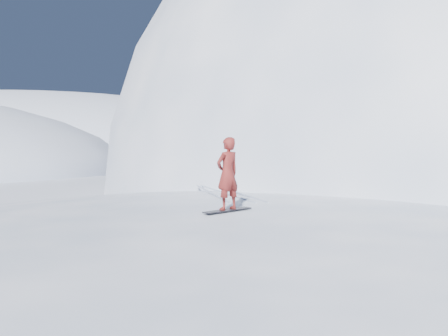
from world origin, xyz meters
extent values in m
plane|color=white|center=(0.00, 0.00, 0.00)|extent=(400.00, 400.00, 0.00)
ellipsoid|color=white|center=(1.00, 3.00, 0.00)|extent=(36.00, 28.00, 4.80)
ellipsoid|color=white|center=(10.00, 20.00, 0.00)|extent=(28.00, 24.00, 18.00)
ellipsoid|color=white|center=(-40.00, 110.00, 0.00)|extent=(140.00, 90.00, 36.00)
ellipsoid|color=white|center=(-2.00, 6.00, 0.00)|extent=(7.00, 6.30, 1.00)
ellipsoid|color=white|center=(7.00, 4.00, 0.00)|extent=(4.00, 3.60, 0.60)
cube|color=black|center=(-0.57, 1.25, 2.41)|extent=(1.42, 1.12, 0.03)
imported|color=maroon|center=(-0.57, 1.25, 3.40)|extent=(0.85, 0.79, 1.95)
cube|color=silver|center=(-0.72, 5.65, 2.42)|extent=(0.85, 5.96, 0.04)
cube|color=silver|center=(-0.24, 5.65, 2.42)|extent=(1.47, 5.85, 0.04)
cube|color=silver|center=(0.28, 5.65, 2.42)|extent=(1.16, 5.91, 0.04)
camera|label=1|loc=(-1.81, -10.39, 4.17)|focal=35.00mm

